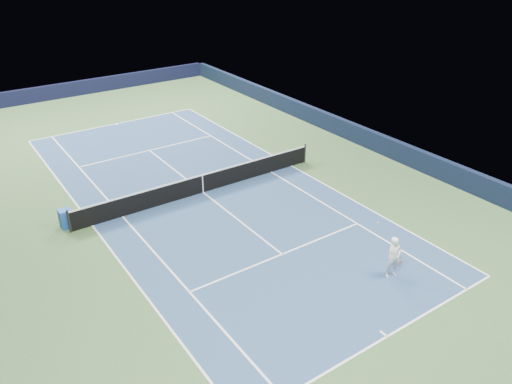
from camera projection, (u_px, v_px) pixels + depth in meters
ground at (203, 192)px, 24.39m from camera, size 40.00×40.00×0.00m
wall_far at (78, 88)px, 38.61m from camera, size 22.00×0.35×1.10m
wall_right at (363, 136)px, 29.56m from camera, size 0.35×40.00×1.10m
court_surface at (203, 192)px, 24.39m from camera, size 10.97×23.77×0.01m
baseline_far at (116, 124)px, 33.06m from camera, size 10.97×0.08×0.00m
baseline_near at (387, 337)px, 15.71m from camera, size 10.97×0.08×0.00m
sideline_doubles_right at (291, 166)px, 27.14m from camera, size 0.08×23.77×0.00m
sideline_doubles_left at (92, 225)px, 21.63m from camera, size 0.08×23.77×0.00m
sideline_singles_right at (271, 172)px, 26.45m from camera, size 0.08×23.77×0.00m
sideline_singles_left at (123, 216)px, 22.32m from camera, size 0.08×23.77×0.00m
service_line_far at (150, 150)px, 29.06m from camera, size 8.23×0.08×0.00m
service_line_near at (282, 254)px, 19.71m from camera, size 8.23×0.08×0.00m
center_service_line at (203, 192)px, 24.39m from camera, size 0.08×12.80×0.00m
center_mark_far at (116, 124)px, 32.95m from camera, size 0.08×0.30×0.00m
center_mark_near at (384, 334)px, 15.82m from camera, size 0.08×0.30×0.00m
tennis_net at (203, 183)px, 24.16m from camera, size 12.90×0.10×1.07m
sponsor_cube at (66, 218)px, 21.37m from camera, size 0.56×0.48×0.84m
tennis_player at (394, 257)px, 18.12m from camera, size 0.79×1.27×1.78m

